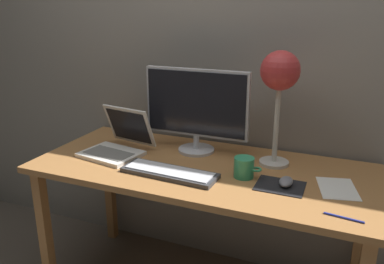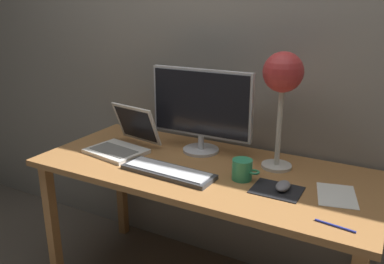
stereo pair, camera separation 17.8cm
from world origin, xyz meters
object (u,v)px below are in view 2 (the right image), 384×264
at_px(desk_lamp, 283,79).
at_px(mouse, 283,186).
at_px(laptop, 126,138).
at_px(coffee_mug, 242,170).
at_px(keyboard_main, 168,171).
at_px(pen, 335,226).
at_px(monitor, 201,107).

xyz_separation_m(desk_lamp, mouse, (0.10, -0.22, -0.40)).
height_order(laptop, coffee_mug, laptop).
bearing_deg(keyboard_main, coffee_mug, 18.75).
xyz_separation_m(desk_lamp, pen, (0.33, -0.41, -0.42)).
xyz_separation_m(monitor, mouse, (0.50, -0.24, -0.22)).
xyz_separation_m(monitor, coffee_mug, (0.32, -0.22, -0.19)).
distance_m(laptop, desk_lamp, 0.86).
xyz_separation_m(laptop, coffee_mug, (0.68, -0.06, -0.02)).
bearing_deg(mouse, monitor, 154.72).
bearing_deg(laptop, pen, -13.56).
xyz_separation_m(monitor, desk_lamp, (0.41, -0.02, 0.18)).
distance_m(laptop, pen, 1.14).
relative_size(monitor, mouse, 5.67).
bearing_deg(monitor, desk_lamp, -2.38).
bearing_deg(desk_lamp, laptop, -169.41).
bearing_deg(laptop, desk_lamp, 10.59).
distance_m(monitor, laptop, 0.43).
bearing_deg(mouse, keyboard_main, -170.26).
relative_size(laptop, pen, 2.46).
bearing_deg(desk_lamp, pen, -50.87).
relative_size(laptop, desk_lamp, 0.64).
relative_size(desk_lamp, mouse, 5.62).
distance_m(mouse, coffee_mug, 0.19).
height_order(monitor, coffee_mug, monitor).
distance_m(keyboard_main, pen, 0.75).
distance_m(monitor, keyboard_main, 0.40).
relative_size(monitor, pen, 3.89).
bearing_deg(monitor, coffee_mug, -34.48).
distance_m(laptop, coffee_mug, 0.68).
relative_size(monitor, desk_lamp, 1.01).
bearing_deg(pen, monitor, 150.11).
distance_m(desk_lamp, mouse, 0.47).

